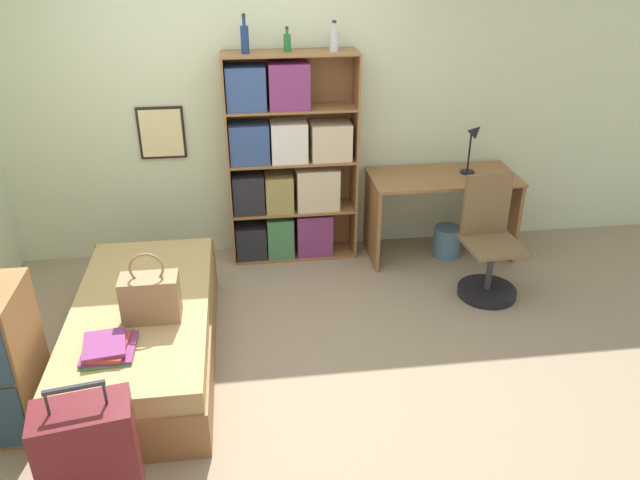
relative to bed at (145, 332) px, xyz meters
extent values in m
plane|color=gray|center=(0.68, -0.02, -0.22)|extent=(14.00, 14.00, 0.00)
cube|color=beige|center=(0.68, 1.60, 1.08)|extent=(10.00, 0.06, 2.60)
cube|color=black|center=(0.07, 1.55, 0.90)|extent=(0.38, 0.02, 0.44)
cube|color=beige|center=(0.07, 1.54, 0.90)|extent=(0.34, 0.01, 0.40)
cube|color=olive|center=(0.00, -0.02, -0.07)|extent=(0.91, 1.87, 0.31)
cube|color=tan|center=(0.00, -0.02, 0.16)|extent=(0.88, 1.84, 0.14)
cube|color=olive|center=(0.00, 0.90, 0.00)|extent=(0.91, 0.04, 0.45)
cube|color=#93704C|center=(0.10, -0.18, 0.37)|extent=(0.35, 0.19, 0.29)
torus|color=#93704C|center=(0.10, -0.18, 0.58)|extent=(0.21, 0.02, 0.21)
cube|color=#427A4C|center=(-0.11, -0.49, 0.23)|extent=(0.29, 0.37, 0.01)
cube|color=#7A336B|center=(-0.11, -0.50, 0.25)|extent=(0.29, 0.31, 0.01)
cube|color=#B2382D|center=(-0.11, -0.51, 0.26)|extent=(0.23, 0.31, 0.02)
cube|color=#7A336B|center=(-0.13, -0.51, 0.29)|extent=(0.27, 0.31, 0.02)
cube|color=#5B191E|center=(-0.08, -1.28, 0.13)|extent=(0.48, 0.32, 0.71)
cylinder|color=#2D2D33|center=(-0.20, -1.30, 0.55)|extent=(0.01, 0.01, 0.12)
cylinder|color=#2D2D33|center=(0.04, -1.26, 0.55)|extent=(0.01, 0.01, 0.12)
cube|color=#2D2D33|center=(-0.08, -1.28, 0.61)|extent=(0.27, 0.06, 0.02)
cube|color=olive|center=(0.60, 1.39, 0.67)|extent=(0.02, 0.31, 1.78)
cube|color=olive|center=(1.66, 1.39, 0.67)|extent=(0.02, 0.31, 1.78)
cube|color=olive|center=(1.13, 1.54, 0.67)|extent=(1.08, 0.01, 1.78)
cube|color=olive|center=(1.13, 1.39, -0.21)|extent=(1.04, 0.31, 0.02)
cube|color=olive|center=(1.13, 1.39, 0.22)|extent=(1.04, 0.31, 0.02)
cube|color=olive|center=(1.13, 1.39, 0.67)|extent=(1.04, 0.31, 0.02)
cube|color=olive|center=(1.13, 1.39, 1.11)|extent=(1.04, 0.31, 0.02)
cube|color=olive|center=(1.13, 1.39, 1.54)|extent=(1.04, 0.31, 0.02)
cube|color=#232328|center=(0.75, 1.38, -0.06)|extent=(0.26, 0.23, 0.29)
cube|color=#427A4C|center=(1.01, 1.38, -0.02)|extent=(0.23, 0.23, 0.37)
cube|color=#7A336B|center=(1.31, 1.38, -0.01)|extent=(0.31, 0.23, 0.39)
cube|color=#232328|center=(0.75, 1.38, 0.40)|extent=(0.26, 0.23, 0.34)
cube|color=#99894C|center=(1.01, 1.38, 0.39)|extent=(0.23, 0.23, 0.32)
cube|color=beige|center=(1.34, 1.38, 0.41)|extent=(0.36, 0.23, 0.37)
cube|color=#334C84|center=(0.78, 1.38, 0.84)|extent=(0.32, 0.23, 0.33)
cube|color=silver|center=(1.11, 1.38, 0.84)|extent=(0.30, 0.23, 0.33)
cube|color=beige|center=(1.46, 1.38, 0.83)|extent=(0.33, 0.23, 0.31)
cube|color=#334C84|center=(0.78, 1.38, 1.29)|extent=(0.31, 0.23, 0.34)
cube|color=#7A336B|center=(1.12, 1.38, 1.30)|extent=(0.32, 0.23, 0.36)
cylinder|color=navy|center=(0.79, 1.37, 1.65)|extent=(0.06, 0.06, 0.20)
cylinder|color=navy|center=(0.79, 1.37, 1.79)|extent=(0.03, 0.03, 0.06)
cylinder|color=#232328|center=(0.79, 1.37, 1.83)|extent=(0.03, 0.03, 0.02)
cylinder|color=#1E6B2D|center=(1.11, 1.40, 1.62)|extent=(0.06, 0.06, 0.13)
cylinder|color=#1E6B2D|center=(1.11, 1.40, 1.70)|extent=(0.02, 0.02, 0.04)
cylinder|color=#232328|center=(1.11, 1.40, 1.73)|extent=(0.03, 0.03, 0.01)
cylinder|color=#B7BCC1|center=(1.47, 1.37, 1.63)|extent=(0.07, 0.07, 0.16)
cylinder|color=#B7BCC1|center=(1.47, 1.37, 1.74)|extent=(0.03, 0.03, 0.05)
cylinder|color=#232328|center=(1.47, 1.37, 1.77)|extent=(0.03, 0.03, 0.02)
cube|color=olive|center=(2.41, 1.25, 0.51)|extent=(1.26, 0.60, 0.02)
cube|color=olive|center=(1.81, 1.25, 0.14)|extent=(0.03, 0.56, 0.72)
cube|color=olive|center=(3.02, 1.25, 0.14)|extent=(0.03, 0.56, 0.72)
cylinder|color=black|center=(2.63, 1.28, 0.53)|extent=(0.12, 0.12, 0.02)
cylinder|color=black|center=(2.63, 1.28, 0.71)|extent=(0.02, 0.02, 0.33)
cone|color=black|center=(2.67, 1.28, 0.90)|extent=(0.14, 0.10, 0.14)
cylinder|color=black|center=(2.60, 0.49, -0.19)|extent=(0.46, 0.46, 0.06)
cylinder|color=#333338|center=(2.60, 0.49, -0.01)|extent=(0.05, 0.05, 0.43)
cube|color=brown|center=(2.60, 0.49, 0.22)|extent=(0.44, 0.44, 0.03)
cube|color=brown|center=(2.59, 0.69, 0.49)|extent=(0.38, 0.06, 0.50)
cylinder|color=slate|center=(2.48, 1.19, -0.08)|extent=(0.24, 0.24, 0.28)
camera|label=1|loc=(0.72, -3.56, 2.43)|focal=35.00mm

